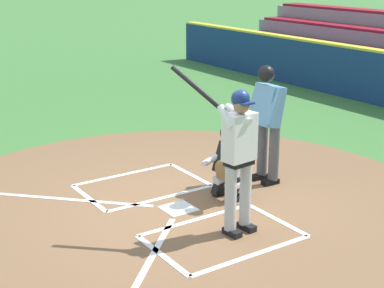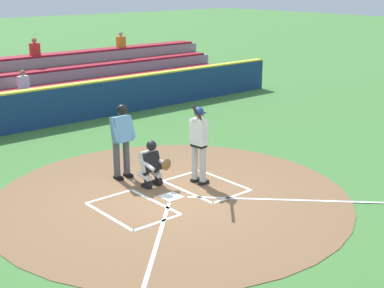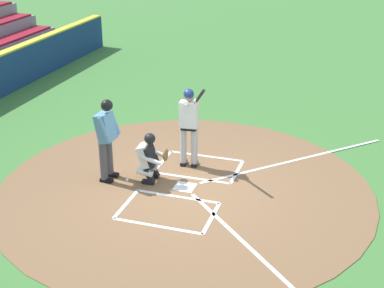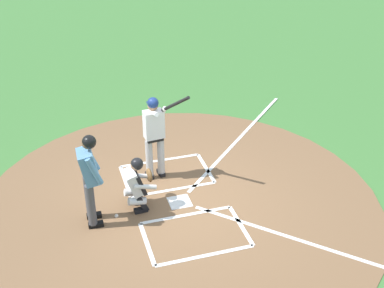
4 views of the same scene
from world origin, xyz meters
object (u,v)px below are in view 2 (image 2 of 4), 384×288
at_px(catcher, 152,162).
at_px(baseball, 134,181).
at_px(batter, 199,140).
at_px(plate_umpire, 122,136).

relative_size(catcher, baseball, 15.27).
xyz_separation_m(batter, plate_umpire, (1.17, -1.48, -0.02)).
height_order(batter, catcher, batter).
height_order(plate_umpire, baseball, plate_umpire).
relative_size(plate_umpire, baseball, 25.20).
relative_size(batter, catcher, 1.88).
bearing_deg(baseball, plate_umpire, -86.67).
distance_m(catcher, plate_umpire, 1.04).
xyz_separation_m(batter, catcher, (0.94, -0.59, -0.51)).
distance_m(catcher, baseball, 0.75).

